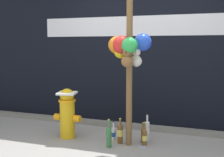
% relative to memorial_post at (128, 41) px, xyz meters
% --- Properties ---
extents(ground_plane, '(14.00, 14.00, 0.00)m').
position_rel_memorial_post_xyz_m(ground_plane, '(-0.17, -0.39, -1.48)').
color(ground_plane, gray).
extents(building_wall, '(10.00, 0.21, 3.40)m').
position_rel_memorial_post_xyz_m(building_wall, '(-0.17, 1.29, 0.22)').
color(building_wall, black).
rests_on(building_wall, ground_plane).
extents(curb_strip, '(8.00, 0.12, 0.08)m').
position_rel_memorial_post_xyz_m(curb_strip, '(-0.17, 0.81, -1.44)').
color(curb_strip, slate).
rests_on(curb_strip, ground_plane).
extents(memorial_post, '(0.59, 0.49, 2.52)m').
position_rel_memorial_post_xyz_m(memorial_post, '(0.00, 0.00, 0.00)').
color(memorial_post, brown).
rests_on(memorial_post, ground_plane).
extents(fire_hydrant, '(0.43, 0.33, 0.76)m').
position_rel_memorial_post_xyz_m(fire_hydrant, '(-0.97, -0.00, -1.08)').
color(fire_hydrant, gold).
rests_on(fire_hydrant, ground_plane).
extents(bottle_0, '(0.07, 0.07, 0.30)m').
position_rel_memorial_post_xyz_m(bottle_0, '(0.19, 0.15, -1.36)').
color(bottle_0, brown).
rests_on(bottle_0, ground_plane).
extents(bottle_1, '(0.07, 0.07, 0.40)m').
position_rel_memorial_post_xyz_m(bottle_1, '(-0.21, -0.21, -1.32)').
color(bottle_1, '#337038').
rests_on(bottle_1, ground_plane).
extents(bottle_2, '(0.08, 0.08, 0.37)m').
position_rel_memorial_post_xyz_m(bottle_2, '(-0.12, 0.01, -1.32)').
color(bottle_2, brown).
rests_on(bottle_2, ground_plane).
extents(bottle_3, '(0.06, 0.06, 0.30)m').
position_rel_memorial_post_xyz_m(bottle_3, '(-0.25, 0.09, -1.36)').
color(bottle_3, silver).
rests_on(bottle_3, ground_plane).
extents(bottle_4, '(0.07, 0.07, 0.34)m').
position_rel_memorial_post_xyz_m(bottle_4, '(0.24, 0.06, -1.35)').
color(bottle_4, brown).
rests_on(bottle_4, ground_plane).
extents(bottle_5, '(0.07, 0.07, 0.41)m').
position_rel_memorial_post_xyz_m(bottle_5, '(0.23, 0.25, -1.31)').
color(bottle_5, silver).
rests_on(bottle_5, ground_plane).
extents(litter_0, '(0.09, 0.08, 0.01)m').
position_rel_memorial_post_xyz_m(litter_0, '(-1.04, 0.29, -1.47)').
color(litter_0, silver).
rests_on(litter_0, ground_plane).
extents(litter_1, '(0.15, 0.11, 0.01)m').
position_rel_memorial_post_xyz_m(litter_1, '(-0.20, 0.11, -1.47)').
color(litter_1, tan).
rests_on(litter_1, ground_plane).
extents(litter_2, '(0.11, 0.11, 0.01)m').
position_rel_memorial_post_xyz_m(litter_2, '(0.23, -0.03, -1.47)').
color(litter_2, '#8C99B2').
rests_on(litter_2, ground_plane).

